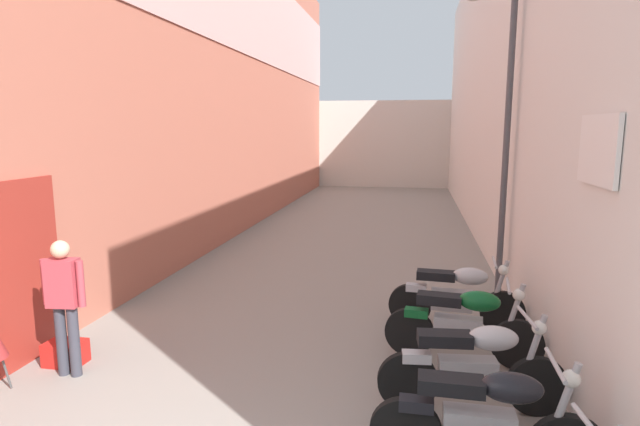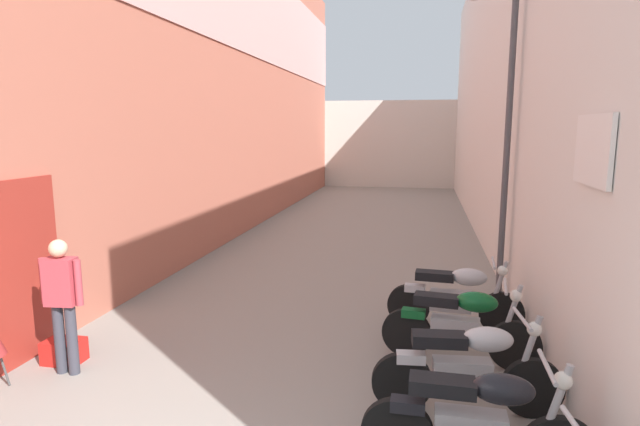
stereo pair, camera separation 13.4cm
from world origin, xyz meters
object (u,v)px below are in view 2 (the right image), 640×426
at_px(pedestrian_mid_alley, 62,296).
at_px(motorcycle_fifth, 455,296).
at_px(motorcycle_third, 468,366).
at_px(motorcycle_fourth, 460,323).
at_px(motorcycle_second, 478,420).
at_px(street_lamp, 502,125).
at_px(plastic_crate, 64,351).

bearing_deg(pedestrian_mid_alley, motorcycle_fifth, 26.25).
relative_size(motorcycle_third, pedestrian_mid_alley, 1.18).
distance_m(motorcycle_third, motorcycle_fourth, 1.12).
relative_size(motorcycle_second, street_lamp, 0.38).
bearing_deg(pedestrian_mid_alley, motorcycle_second, -11.82).
distance_m(motorcycle_fifth, street_lamp, 2.87).
xyz_separation_m(motorcycle_second, pedestrian_mid_alley, (-4.42, 0.93, 0.42)).
bearing_deg(street_lamp, motorcycle_second, -98.66).
bearing_deg(motorcycle_second, pedestrian_mid_alley, 168.18).
height_order(motorcycle_fifth, plastic_crate, motorcycle_fifth).
xyz_separation_m(motorcycle_fifth, plastic_crate, (-4.65, -1.95, -0.36)).
bearing_deg(plastic_crate, motorcycle_second, -13.99).
xyz_separation_m(motorcycle_second, motorcycle_fourth, (-0.00, 2.07, 0.00)).
bearing_deg(motorcycle_second, plastic_crate, 166.01).
bearing_deg(motorcycle_third, pedestrian_mid_alley, -179.67).
xyz_separation_m(pedestrian_mid_alley, plastic_crate, (-0.23, 0.23, -0.78)).
relative_size(pedestrian_mid_alley, street_lamp, 0.32).
distance_m(motorcycle_fourth, street_lamp, 3.52).
height_order(motorcycle_second, plastic_crate, motorcycle_second).
bearing_deg(plastic_crate, motorcycle_third, -2.55).
height_order(motorcycle_fifth, pedestrian_mid_alley, pedestrian_mid_alley).
relative_size(motorcycle_third, street_lamp, 0.38).
xyz_separation_m(motorcycle_second, motorcycle_fifth, (-0.00, 3.11, 0.00)).
bearing_deg(motorcycle_third, motorcycle_fourth, 90.00).
relative_size(motorcycle_second, plastic_crate, 4.21).
distance_m(motorcycle_second, plastic_crate, 4.81).
distance_m(motorcycle_third, plastic_crate, 4.67).
height_order(motorcycle_third, street_lamp, street_lamp).
bearing_deg(plastic_crate, pedestrian_mid_alley, -45.90).
relative_size(motorcycle_third, motorcycle_fifth, 1.00).
relative_size(motorcycle_third, plastic_crate, 4.20).
height_order(pedestrian_mid_alley, street_lamp, street_lamp).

